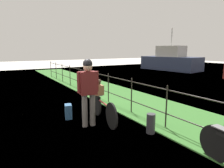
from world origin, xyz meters
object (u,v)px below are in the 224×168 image
object	(u,v)px
backpack_on_paving	(68,111)
bicycle_main	(103,109)
wooden_crate	(98,90)
terrier_dog	(98,82)
cyclist_person	(88,87)
moored_boat_mid	(170,61)
mooring_bollard	(151,123)

from	to	relation	value
backpack_on_paving	bicycle_main	bearing A→B (deg)	-119.06
wooden_crate	terrier_dog	size ratio (longest dim) A/B	1.13
wooden_crate	terrier_dog	xyz separation A→B (m)	(0.02, -0.00, 0.21)
cyclist_person	terrier_dog	bearing A→B (deg)	132.90
bicycle_main	moored_boat_mid	world-z (taller)	moored_boat_mid
terrier_dog	mooring_bollard	bearing A→B (deg)	17.75
mooring_bollard	moored_boat_mid	distance (m)	14.76
backpack_on_paving	mooring_bollard	world-z (taller)	mooring_bollard
cyclist_person	mooring_bollard	size ratio (longest dim) A/B	3.66
terrier_dog	moored_boat_mid	world-z (taller)	moored_boat_mid
wooden_crate	moored_boat_mid	size ratio (longest dim) A/B	0.06
terrier_dog	backpack_on_paving	world-z (taller)	terrier_dog
bicycle_main	cyclist_person	size ratio (longest dim) A/B	1.04
bicycle_main	cyclist_person	world-z (taller)	cyclist_person
wooden_crate	cyclist_person	bearing A→B (deg)	-45.88
wooden_crate	cyclist_person	distance (m)	0.76
backpack_on_paving	cyclist_person	bearing A→B (deg)	-147.61
terrier_dog	moored_boat_mid	xyz separation A→B (m)	(-7.94, 11.75, -0.15)
cyclist_person	backpack_on_paving	distance (m)	1.15
terrier_dog	mooring_bollard	xyz separation A→B (m)	(1.61, 0.52, -0.77)
wooden_crate	mooring_bollard	world-z (taller)	wooden_crate
terrier_dog	wooden_crate	bearing A→B (deg)	171.95
bicycle_main	mooring_bollard	bearing A→B (deg)	24.82
backpack_on_paving	mooring_bollard	bearing A→B (deg)	-131.97
bicycle_main	cyclist_person	xyz separation A→B (m)	(0.11, -0.47, 0.66)
backpack_on_paving	moored_boat_mid	world-z (taller)	moored_boat_mid
bicycle_main	wooden_crate	bearing A→B (deg)	171.95
bicycle_main	mooring_bollard	xyz separation A→B (m)	(1.23, 0.57, -0.12)
moored_boat_mid	wooden_crate	bearing A→B (deg)	-56.04
backpack_on_paving	mooring_bollard	size ratio (longest dim) A/B	0.87
bicycle_main	mooring_bollard	distance (m)	1.36
moored_boat_mid	terrier_dog	bearing A→B (deg)	-55.97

